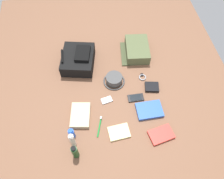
{
  "coord_description": "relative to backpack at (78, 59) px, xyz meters",
  "views": [
    {
      "loc": [
        -0.91,
        0.13,
        1.52
      ],
      "look_at": [
        0.0,
        0.0,
        0.04
      ],
      "focal_mm": 35.39,
      "sensor_mm": 36.0,
      "label": 1
    }
  ],
  "objects": [
    {
      "name": "deodorant_spray",
      "position": [
        -0.66,
        0.09,
        -0.01
      ],
      "size": [
        0.04,
        0.04,
        0.11
      ],
      "color": "blue",
      "rests_on": "ground_plane"
    },
    {
      "name": "cell_phone",
      "position": [
        -0.41,
        -0.42,
        -0.05
      ],
      "size": [
        0.06,
        0.12,
        0.01
      ],
      "color": "black",
      "rests_on": "ground_plane"
    },
    {
      "name": "folded_towel",
      "position": [
        -0.51,
        0.02,
        -0.04
      ],
      "size": [
        0.22,
        0.17,
        0.04
      ],
      "primitive_type": "cube",
      "rotation": [
        0.0,
        0.0,
        -0.15
      ],
      "color": "#C6B289",
      "rests_on": "ground_plane"
    },
    {
      "name": "notepad",
      "position": [
        -0.68,
        -0.24,
        -0.05
      ],
      "size": [
        0.12,
        0.16,
        0.02
      ],
      "primitive_type": "cube",
      "rotation": [
        0.0,
        0.0,
        0.1
      ],
      "color": "beige",
      "rests_on": "ground_plane"
    },
    {
      "name": "travel_guidebook",
      "position": [
        -0.54,
        -0.5,
        -0.05
      ],
      "size": [
        0.15,
        0.2,
        0.03
      ],
      "color": "blue",
      "rests_on": "ground_plane"
    },
    {
      "name": "wristwatch",
      "position": [
        -0.23,
        -0.51,
        -0.05
      ],
      "size": [
        0.07,
        0.06,
        0.01
      ],
      "color": "#99999E",
      "rests_on": "ground_plane"
    },
    {
      "name": "toothpaste_tube",
      "position": [
        -0.71,
        0.08,
        0.02
      ],
      "size": [
        0.04,
        0.04,
        0.17
      ],
      "color": "white",
      "rests_on": "ground_plane"
    },
    {
      "name": "toothbrush",
      "position": [
        -0.6,
        -0.11,
        -0.05
      ],
      "size": [
        0.16,
        0.06,
        0.02
      ],
      "color": "#198C33",
      "rests_on": "ground_plane"
    },
    {
      "name": "toiletry_pouch",
      "position": [
        0.05,
        -0.52,
        -0.01
      ],
      "size": [
        0.3,
        0.27,
        0.09
      ],
      "color": "#56603D",
      "rests_on": "ground_plane"
    },
    {
      "name": "media_player",
      "position": [
        -0.4,
        -0.19,
        -0.05
      ],
      "size": [
        0.07,
        0.09,
        0.01
      ],
      "color": "#B7B7BC",
      "rests_on": "ground_plane"
    },
    {
      "name": "paperback_novel",
      "position": [
        -0.74,
        -0.54,
        -0.05
      ],
      "size": [
        0.15,
        0.19,
        0.02
      ],
      "color": "red",
      "rests_on": "ground_plane"
    },
    {
      "name": "wallet",
      "position": [
        -0.34,
        -0.57,
        -0.05
      ],
      "size": [
        0.11,
        0.12,
        0.02
      ],
      "primitive_type": "cube",
      "rotation": [
        0.0,
        0.0,
        -0.17
      ],
      "color": "black",
      "rests_on": "ground_plane"
    },
    {
      "name": "bucket_hat",
      "position": [
        -0.23,
        -0.27,
        -0.03
      ],
      "size": [
        0.18,
        0.18,
        0.07
      ],
      "color": "#4D4D4D",
      "rests_on": "ground_plane"
    },
    {
      "name": "backpack",
      "position": [
        0.0,
        0.0,
        0.0
      ],
      "size": [
        0.35,
        0.32,
        0.14
      ],
      "color": "black",
      "rests_on": "ground_plane"
    },
    {
      "name": "shampoo_bottle",
      "position": [
        -0.79,
        0.07,
        0.02
      ],
      "size": [
        0.04,
        0.04,
        0.15
      ],
      "color": "#19471E",
      "rests_on": "ground_plane"
    },
    {
      "name": "ground_plane",
      "position": [
        -0.33,
        -0.24,
        -0.07
      ],
      "size": [
        2.64,
        2.02,
        0.02
      ],
      "primitive_type": "cube",
      "color": "brown",
      "rests_on": "ground"
    }
  ]
}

